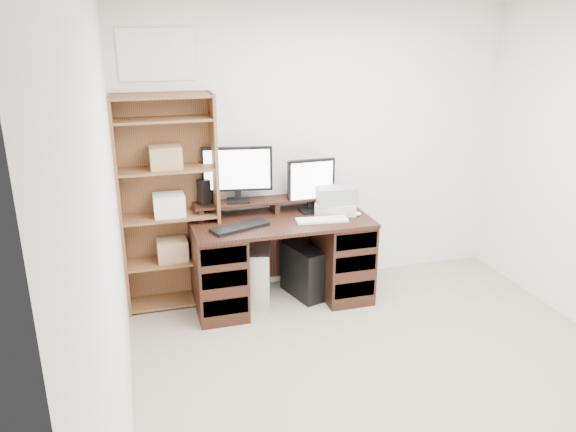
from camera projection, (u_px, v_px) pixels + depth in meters
name	position (u px, v px, depth m)	size (l,w,h in m)	color
room	(433.00, 221.00, 3.18)	(3.54, 4.04, 2.54)	gray
desk	(281.00, 259.00, 4.83)	(1.50, 0.70, 0.75)	black
riser_shelf	(275.00, 202.00, 4.87)	(1.40, 0.22, 0.12)	black
monitor_wide	(237.00, 171.00, 4.71)	(0.59, 0.18, 0.47)	black
monitor_small	(311.00, 183.00, 4.85)	(0.42, 0.16, 0.46)	black
speaker	(204.00, 192.00, 4.69)	(0.08, 0.08, 0.21)	black
keyboard_black	(240.00, 227.00, 4.50)	(0.48, 0.16, 0.03)	black
keyboard_white	(322.00, 220.00, 4.67)	(0.43, 0.13, 0.02)	white
mouse	(356.00, 214.00, 4.79)	(0.09, 0.06, 0.04)	white
printer	(335.00, 207.00, 4.88)	(0.35, 0.27, 0.09)	beige
basket	(336.00, 194.00, 4.84)	(0.33, 0.24, 0.14)	gray
tower_silver	(257.00, 272.00, 4.90)	(0.22, 0.50, 0.50)	silver
tower_black	(303.00, 271.00, 4.97)	(0.32, 0.49, 0.46)	black
bookshelf	(169.00, 202.00, 4.62)	(0.80, 0.30, 1.80)	brown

